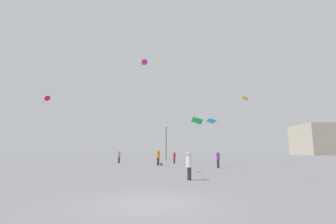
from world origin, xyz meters
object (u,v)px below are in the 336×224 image
Objects in this scene: person_in_red at (174,157)px; kite_crimson_diamond at (49,100)px; kite_magenta_diamond at (144,64)px; building_left_hall at (321,140)px; kite_amber_diamond at (245,98)px; lamppost_east at (166,137)px; person_in_purple at (218,158)px; handbag_beside_flyer at (161,164)px; kite_emerald_delta at (197,121)px; kite_cyan_delta at (211,121)px; person_in_grey at (119,156)px; person_in_white at (189,165)px; person_in_orange at (158,156)px.

kite_crimson_diamond is at bearing -9.38° from person_in_red.
building_left_hall is (56.40, 56.30, -8.26)m from kite_magenta_diamond.
kite_amber_diamond is 30.11m from kite_crimson_diamond.
lamppost_east is at bearing 35.30° from kite_crimson_diamond.
building_left_hall is at bearing 21.64° from person_in_purple.
kite_emerald_delta is at bearing 8.98° from handbag_beside_flyer.
kite_amber_diamond is 7.30m from kite_cyan_delta.
lamppost_east is (14.97, 10.60, -4.30)m from kite_crimson_diamond.
building_left_hall reaches higher than kite_cyan_delta.
person_in_red is 17.56m from kite_amber_diamond.
person_in_white is (8.16, -17.99, -0.05)m from person_in_grey.
person_in_grey reaches higher than handbag_beside_flyer.
person_in_grey is 0.28× the size of lamppost_east.
person_in_grey is at bearing 11.03° from kite_crimson_diamond.
kite_amber_diamond is 1.52× the size of kite_cyan_delta.
person_in_purple is at bearing 104.29° from person_in_red.
person_in_grey is (-5.46, 4.44, -0.07)m from person_in_orange.
kite_cyan_delta is 0.65× the size of kite_magenta_diamond.
person_in_purple is 0.13× the size of kite_amber_diamond.
kite_crimson_diamond reaches higher than kite_emerald_delta.
lamppost_east is at bearing 89.46° from handbag_beside_flyer.
person_in_white is 4.98× the size of handbag_beside_flyer.
kite_cyan_delta reaches higher than lamppost_east.
person_in_white is 13.86m from handbag_beside_flyer.
kite_crimson_diamond is (-22.35, -8.85, 1.90)m from kite_cyan_delta.
building_left_hall is at bearing 50.03° from kite_amber_diamond.
building_left_hall reaches higher than person_in_orange.
kite_amber_diamond is at bearing 27.18° from kite_magenta_diamond.
lamppost_east is (5.94, 8.84, 3.01)m from person_in_grey.
lamppost_east is at bearing -138.52° from building_left_hall.
person_in_purple reaches higher than person_in_red.
person_in_red is at bearing 129.81° from kite_emerald_delta.
kite_cyan_delta is at bearing -103.49° from person_in_white.
person_in_red is 0.10× the size of building_left_hall.
kite_magenta_diamond reaches higher than kite_crimson_diamond.
person_in_grey is 1.05× the size of person_in_white.
kite_emerald_delta is (4.55, 0.76, 4.15)m from person_in_orange.
kite_amber_diamond is at bearing -129.97° from building_left_hall.
person_in_grey reaches higher than person_in_purple.
kite_magenta_diamond reaches higher than kite_cyan_delta.
kite_magenta_diamond is at bearing -107.50° from lamppost_east.
person_in_white is 22.53m from kite_magenta_diamond.
person_in_white is 0.19× the size of kite_cyan_delta.
person_in_purple is 1.03× the size of person_in_white.
person_in_orange is at bearing -124.24° from kite_cyan_delta.
person_in_grey is 0.40× the size of kite_emerald_delta.
kite_emerald_delta is at bearing 101.87° from person_in_grey.
kite_cyan_delta is (3.30, 10.77, 1.18)m from kite_emerald_delta.
kite_magenta_diamond is (-2.35, 4.34, 12.61)m from person_in_orange.
person_in_red is at bearing -128.68° from kite_cyan_delta.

